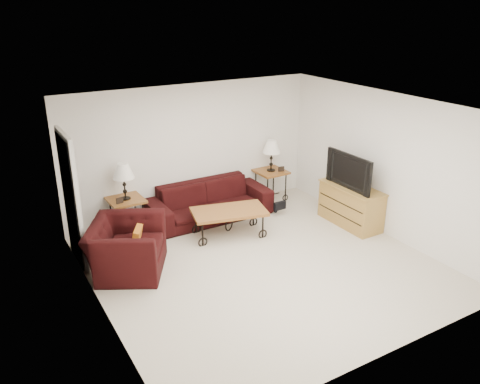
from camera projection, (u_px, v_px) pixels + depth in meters
name	position (u px, v px, depth m)	size (l,w,h in m)	color
ground	(262.00, 265.00, 7.71)	(5.00, 5.00, 0.00)	beige
wall_back	(192.00, 150.00, 9.26)	(5.00, 0.02, 2.50)	white
wall_front	(390.00, 264.00, 5.24)	(5.00, 0.02, 2.50)	white
wall_left	(96.00, 228.00, 6.08)	(0.02, 5.00, 2.50)	white
wall_right	(385.00, 165.00, 8.43)	(0.02, 5.00, 2.50)	white
ceiling	(265.00, 108.00, 6.79)	(5.00, 5.00, 0.00)	white
doorway	(70.00, 201.00, 7.50)	(0.08, 0.94, 2.04)	black
sofa	(209.00, 201.00, 9.25)	(2.36, 0.92, 0.69)	black
side_table_left	(127.00, 216.00, 8.67)	(0.60, 0.60, 0.65)	#925725
side_table_right	(271.00, 185.00, 10.12)	(0.59, 0.59, 0.64)	#925725
lamp_left	(124.00, 182.00, 8.44)	(0.37, 0.37, 0.65)	black
lamp_right	(271.00, 156.00, 9.88)	(0.36, 0.36, 0.64)	black
photo_frame_left	(120.00, 200.00, 8.35)	(0.13, 0.02, 0.11)	black
photo_frame_right	(281.00, 169.00, 9.93)	(0.13, 0.02, 0.11)	black
coffee_table	(229.00, 223.00, 8.60)	(1.28, 0.69, 0.48)	#925725
armchair	(127.00, 247.00, 7.42)	(1.21, 1.06, 0.79)	black
throw_pillow	(137.00, 239.00, 7.40)	(0.36, 0.09, 0.36)	#AF5216
tv_stand	(351.00, 206.00, 8.99)	(0.51, 1.24, 0.74)	#BB9245
television	(353.00, 170.00, 8.73)	(1.11, 0.15, 0.64)	black
backpack	(276.00, 201.00, 9.51)	(0.38, 0.29, 0.49)	black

